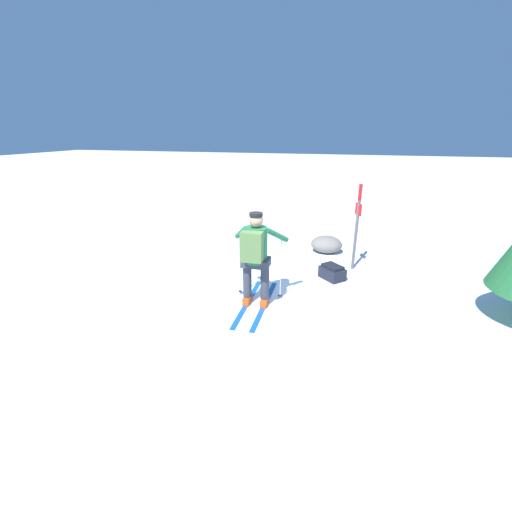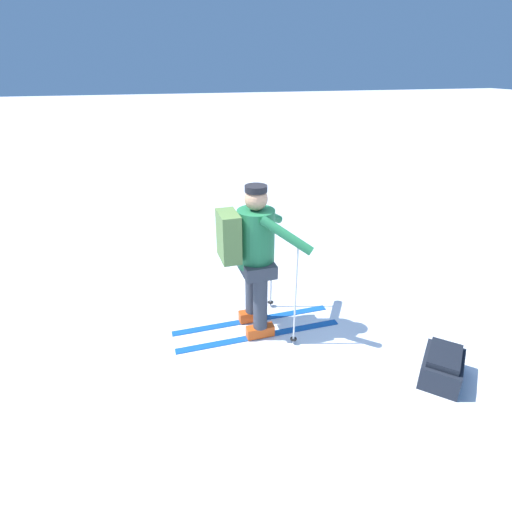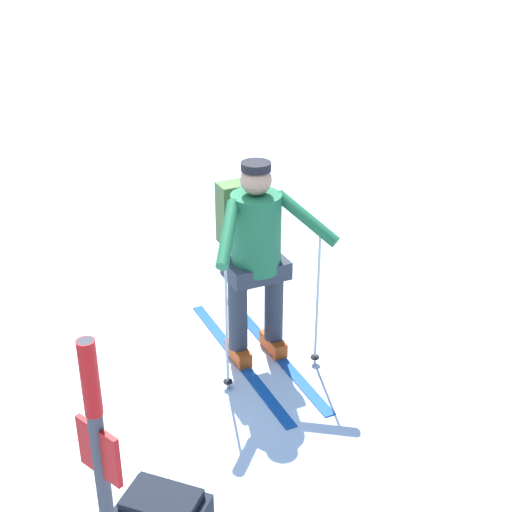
% 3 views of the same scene
% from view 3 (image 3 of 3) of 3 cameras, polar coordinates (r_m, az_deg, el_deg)
% --- Properties ---
extents(ground_plane, '(80.00, 80.00, 0.00)m').
position_cam_3_polar(ground_plane, '(5.56, -5.07, -10.03)').
color(ground_plane, white).
extents(skier, '(0.99, 1.85, 1.64)m').
position_cam_3_polar(skier, '(5.38, -0.15, 0.68)').
color(skier, '#144C9E').
rests_on(skier, ground_plane).
extents(trail_marker, '(0.13, 0.23, 1.86)m').
position_cam_3_polar(trail_marker, '(3.16, -12.03, -18.08)').
color(trail_marker, '#4C4C51').
rests_on(trail_marker, ground_plane).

